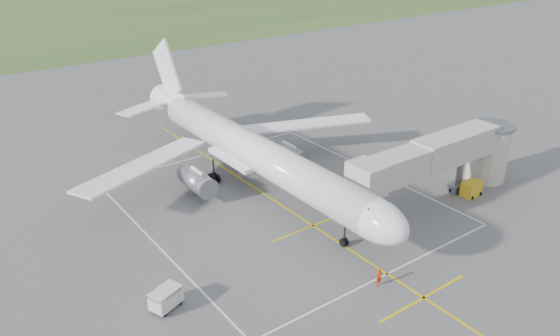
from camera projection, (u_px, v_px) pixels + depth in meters
ground at (257, 189)px, 61.37m from camera, size 700.00×700.00×0.00m
grass_strip at (4, 25)px, 156.75m from camera, size 700.00×120.00×0.02m
apron_markings at (288, 209)px, 57.10m from camera, size 28.20×60.00×0.01m
airliner at (252, 151)px, 60.10m from camera, size 38.93×46.75×13.52m
jet_bridge at (449, 156)px, 57.94m from camera, size 23.40×5.00×7.20m
gpu_unit at (471, 189)px, 59.60m from camera, size 2.29×1.68×1.66m
baggage_cart at (166, 299)px, 42.26m from camera, size 2.84×2.26×1.72m
ramp_worker_nose at (379, 277)px, 44.89m from camera, size 0.63×0.44×1.66m
ramp_worker_wing at (197, 186)px, 59.88m from camera, size 1.16×1.20×1.95m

